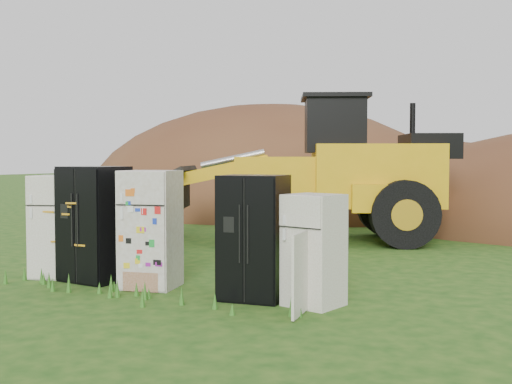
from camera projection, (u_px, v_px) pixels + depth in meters
ground at (175, 290)px, 10.00m from camera, size 120.00×120.00×0.00m
fridge_leftmost at (58, 226)px, 11.06m from camera, size 0.97×0.95×1.76m
fridge_black_side at (95, 224)px, 10.68m from camera, size 1.06×0.86×1.91m
fridge_sticker at (151, 229)px, 10.14m from camera, size 0.98×0.93×1.86m
fridge_black_right at (254, 237)px, 9.29m from camera, size 0.99×0.86×1.81m
fridge_open_door at (314, 250)px, 8.88m from camera, size 0.83×0.79×1.55m
wheel_loader at (298, 169)px, 15.82m from camera, size 8.00×5.86×3.59m
dirt_mound_left at (265, 211)px, 25.15m from camera, size 15.40×11.55×8.30m
dirt_mound_back at (404, 207)px, 27.05m from camera, size 17.02×11.35×5.69m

